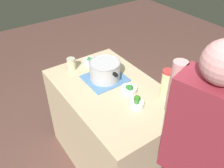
% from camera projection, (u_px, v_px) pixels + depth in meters
% --- Properties ---
extents(ground_plane, '(8.00, 8.00, 0.00)m').
position_uv_depth(ground_plane, '(112.00, 156.00, 2.53)').
color(ground_plane, brown).
extents(counter_slab, '(1.20, 0.76, 0.91)m').
position_uv_depth(counter_slab, '(112.00, 127.00, 2.25)').
color(counter_slab, tan).
rests_on(counter_slab, ground_plane).
extents(dish_cloth, '(0.32, 0.35, 0.01)m').
position_uv_depth(dish_cloth, '(105.00, 78.00, 2.10)').
color(dish_cloth, '#4E7AAE').
rests_on(dish_cloth, counter_slab).
extents(cooking_pot, '(0.34, 0.27, 0.17)m').
position_uv_depth(cooking_pot, '(105.00, 70.00, 2.04)').
color(cooking_pot, '#B7B7BC').
rests_on(cooking_pot, dish_cloth).
extents(lemonade_pitcher, '(0.08, 0.08, 0.26)m').
position_uv_depth(lemonade_pitcher, '(166.00, 85.00, 1.81)').
color(lemonade_pitcher, beige).
rests_on(lemonade_pitcher, counter_slab).
extents(mason_jar, '(0.08, 0.08, 0.12)m').
position_uv_depth(mason_jar, '(71.00, 64.00, 2.18)').
color(mason_jar, beige).
rests_on(mason_jar, counter_slab).
extents(broccoli_bowl_front, '(0.12, 0.12, 0.08)m').
position_uv_depth(broccoli_bowl_front, '(90.00, 62.00, 2.27)').
color(broccoli_bowl_front, silver).
rests_on(broccoli_bowl_front, counter_slab).
extents(broccoli_bowl_center, '(0.11, 0.11, 0.09)m').
position_uv_depth(broccoli_bowl_center, '(137.00, 103.00, 1.79)').
color(broccoli_bowl_center, silver).
rests_on(broccoli_bowl_center, counter_slab).
extents(broccoli_bowl_back, '(0.13, 0.13, 0.08)m').
position_uv_depth(broccoli_bowl_back, '(129.00, 89.00, 1.93)').
color(broccoli_bowl_back, silver).
rests_on(broccoli_bowl_back, counter_slab).
extents(person_cook, '(0.50, 0.28, 1.72)m').
position_uv_depth(person_cook, '(192.00, 162.00, 1.36)').
color(person_cook, '#4A485D').
rests_on(person_cook, ground_plane).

